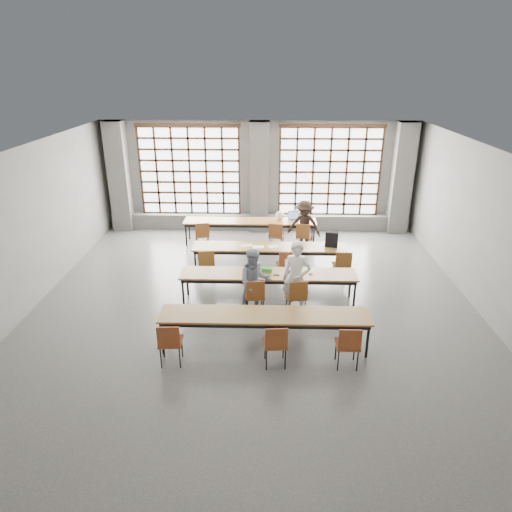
{
  "coord_description": "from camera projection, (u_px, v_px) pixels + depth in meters",
  "views": [
    {
      "loc": [
        0.29,
        -9.13,
        5.11
      ],
      "look_at": [
        0.03,
        0.4,
        1.08
      ],
      "focal_mm": 32.0,
      "sensor_mm": 36.0,
      "label": 1
    }
  ],
  "objects": [
    {
      "name": "window_left",
      "position": [
        190.0,
        171.0,
        14.71
      ],
      "size": [
        3.32,
        0.12,
        3.0
      ],
      "color": "white",
      "rests_on": "wall_back"
    },
    {
      "name": "column_right",
      "position": [
        401.0,
        179.0,
        14.41
      ],
      "size": [
        0.6,
        0.55,
        3.5
      ],
      "primitive_type": "cube",
      "color": "#535351",
      "rests_on": "floor"
    },
    {
      "name": "phone",
      "position": [
        277.0,
        275.0,
        10.22
      ],
      "size": [
        0.14,
        0.09,
        0.01
      ],
      "primitive_type": "cube",
      "rotation": [
        0.0,
        0.0,
        -0.22
      ],
      "color": "black",
      "rests_on": "desk_row_c"
    },
    {
      "name": "laptop_back",
      "position": [
        294.0,
        218.0,
        13.83
      ],
      "size": [
        0.43,
        0.4,
        0.26
      ],
      "color": "silver",
      "rests_on": "desk_row_a"
    },
    {
      "name": "laptop_front",
      "position": [
        293.0,
        269.0,
        10.39
      ],
      "size": [
        0.36,
        0.31,
        0.26
      ],
      "color": "silver",
      "rests_on": "desk_row_c"
    },
    {
      "name": "desk_row_c",
      "position": [
        269.0,
        276.0,
        10.35
      ],
      "size": [
        4.0,
        0.7,
        0.73
      ],
      "color": "brown",
      "rests_on": "floor"
    },
    {
      "name": "wall_front",
      "position": [
        237.0,
        420.0,
        4.66
      ],
      "size": [
        10.0,
        0.0,
        10.0
      ],
      "primitive_type": "plane",
      "rotation": [
        -1.57,
        0.0,
        0.0
      ],
      "color": "slate",
      "rests_on": "floor"
    },
    {
      "name": "chair_mid_centre",
      "position": [
        286.0,
        263.0,
        11.33
      ],
      "size": [
        0.47,
        0.47,
        0.88
      ],
      "color": "brown",
      "rests_on": "floor"
    },
    {
      "name": "chair_mid_right",
      "position": [
        342.0,
        264.0,
        11.3
      ],
      "size": [
        0.44,
        0.45,
        0.88
      ],
      "color": "brown",
      "rests_on": "floor"
    },
    {
      "name": "student_female",
      "position": [
        255.0,
        282.0,
        9.86
      ],
      "size": [
        0.81,
        0.68,
        1.5
      ],
      "primitive_type": "imported",
      "rotation": [
        0.0,
        0.0,
        0.16
      ],
      "color": "#19274D",
      "rests_on": "floor"
    },
    {
      "name": "wall_right",
      "position": [
        491.0,
        237.0,
        9.59
      ],
      "size": [
        0.0,
        11.0,
        11.0
      ],
      "primitive_type": "plane",
      "rotation": [
        1.57,
        0.0,
        -1.57
      ],
      "color": "slate",
      "rests_on": "floor"
    },
    {
      "name": "column_left",
      "position": [
        119.0,
        177.0,
        14.64
      ],
      "size": [
        0.6,
        0.55,
        3.5
      ],
      "primitive_type": "cube",
      "color": "#535351",
      "rests_on": "floor"
    },
    {
      "name": "red_pouch",
      "position": [
        170.0,
        339.0,
        8.26
      ],
      "size": [
        0.22,
        0.16,
        0.06
      ],
      "primitive_type": "cube",
      "rotation": [
        0.0,
        0.0,
        0.43
      ],
      "color": "maroon",
      "rests_on": "chair_near_left"
    },
    {
      "name": "chair_near_mid",
      "position": [
        276.0,
        342.0,
        8.13
      ],
      "size": [
        0.45,
        0.46,
        0.88
      ],
      "color": "brown",
      "rests_on": "floor"
    },
    {
      "name": "desk_row_d",
      "position": [
        265.0,
        317.0,
        8.66
      ],
      "size": [
        4.0,
        0.7,
        0.73
      ],
      "color": "brown",
      "rests_on": "floor"
    },
    {
      "name": "desk_row_a",
      "position": [
        250.0,
        223.0,
        13.82
      ],
      "size": [
        4.0,
        0.7,
        0.73
      ],
      "color": "brown",
      "rests_on": "floor"
    },
    {
      "name": "chair_back_mid",
      "position": [
        276.0,
        234.0,
        13.27
      ],
      "size": [
        0.49,
        0.49,
        0.88
      ],
      "color": "brown",
      "rests_on": "floor"
    },
    {
      "name": "wall_left",
      "position": [
        23.0,
        232.0,
        9.85
      ],
      "size": [
        0.0,
        11.0,
        11.0
      ],
      "primitive_type": "plane",
      "rotation": [
        1.57,
        0.0,
        1.57
      ],
      "color": "slate",
      "rests_on": "floor"
    },
    {
      "name": "chair_front_left",
      "position": [
        255.0,
        294.0,
        9.83
      ],
      "size": [
        0.47,
        0.47,
        0.88
      ],
      "color": "brown",
      "rests_on": "floor"
    },
    {
      "name": "chair_mid_left",
      "position": [
        206.0,
        262.0,
        11.39
      ],
      "size": [
        0.5,
        0.5,
        0.88
      ],
      "color": "brown",
      "rests_on": "floor"
    },
    {
      "name": "student_male",
      "position": [
        296.0,
        279.0,
        9.8
      ],
      "size": [
        0.7,
        0.56,
        1.68
      ],
      "primitive_type": "imported",
      "rotation": [
        0.0,
        0.0,
        -0.28
      ],
      "color": "white",
      "rests_on": "floor"
    },
    {
      "name": "desk_row_b",
      "position": [
        270.0,
        249.0,
        11.87
      ],
      "size": [
        4.0,
        0.7,
        0.73
      ],
      "color": "brown",
      "rests_on": "floor"
    },
    {
      "name": "window_right",
      "position": [
        330.0,
        172.0,
        14.59
      ],
      "size": [
        3.32,
        0.12,
        3.0
      ],
      "color": "white",
      "rests_on": "wall_back"
    },
    {
      "name": "sill_ledge",
      "position": [
        259.0,
        222.0,
        15.18
      ],
      "size": [
        9.8,
        0.35,
        0.5
      ],
      "primitive_type": "cube",
      "color": "#535351",
      "rests_on": "floor"
    },
    {
      "name": "mouse",
      "position": [
        311.0,
        273.0,
        10.27
      ],
      "size": [
        0.11,
        0.08,
        0.04
      ],
      "primitive_type": "ellipsoid",
      "rotation": [
        0.0,
        0.0,
        0.19
      ],
      "color": "silver",
      "rests_on": "desk_row_c"
    },
    {
      "name": "chair_back_right",
      "position": [
        304.0,
        234.0,
        13.25
      ],
      "size": [
        0.51,
        0.51,
        0.88
      ],
      "color": "brown",
      "rests_on": "floor"
    },
    {
      "name": "green_box",
      "position": [
        266.0,
        270.0,
        10.38
      ],
      "size": [
        0.27,
        0.15,
        0.09
      ],
      "primitive_type": "cube",
      "rotation": [
        0.0,
        0.0,
        -0.28
      ],
      "color": "#2E8C2F",
      "rests_on": "desk_row_c"
    },
    {
      "name": "column_mid",
      "position": [
        259.0,
        178.0,
        14.52
      ],
      "size": [
        0.6,
        0.55,
        3.5
      ],
      "primitive_type": "cube",
      "color": "#535351",
      "rests_on": "floor"
    },
    {
      "name": "chair_front_right",
      "position": [
        297.0,
        294.0,
        9.8
      ],
      "size": [
        0.49,
        0.49,
        0.88
      ],
      "color": "brown",
      "rests_on": "floor"
    },
    {
      "name": "chair_near_right",
      "position": [
        348.0,
        343.0,
        8.09
      ],
      "size": [
        0.42,
        0.43,
        0.88
      ],
      "color": "brown",
      "rests_on": "floor"
    },
    {
      "name": "floor",
      "position": [
        254.0,
        306.0,
        10.4
      ],
      "size": [
        11.0,
        11.0,
        0.0
      ],
      "primitive_type": "plane",
      "color": "#4F4F4D",
      "rests_on": "ground"
    },
    {
      "name": "plastic_bag",
      "position": [
        280.0,
        216.0,
        13.76
      ],
      "size": [
        0.27,
        0.23,
        0.29
      ],
      "primitive_type": "ellipsoid",
      "rotation": [
        0.0,
        0.0,
        0.07
      ],
      "color": "white",
      "rests_on": "desk_row_a"
    },
    {
      "name": "ceiling",
      "position": [
        254.0,
        152.0,
        9.04
      ],
      "size": [
        11.0,
        11.0,
        0.0
      ],
      "primitive_type": "plane",
      "rotation": [
        3.14,
        0.0,
        0.0
      ],
      "color": "silver",
      "rests_on": "floor"
    },
    {
      "name": "student_back",
      "position": [
        304.0,
        226.0,
        13.28
      ],
      "size": [
        1.08,
        0.8,
        1.5
      ],
      "primitive_type": "imported",
      "rotation": [
        0.0,
        0.0,
        -0.27
      ],
      "color": "black",
      "rests_on": "floor"
    },
    {
      "name": "paper_sheet_c",
      "position": [
        274.0,
        246.0,
        11.85
      ],
      "size": [
        0.36,
        0.31,
        0.0
      ],
      "primitive_type": "cube",
      "rotation": [
        0.0,
        0.0,
        0.43
      ],
      "color": "silver",
      "rests_on": "desk_row_b"
    },
    {
      "name": "backpack",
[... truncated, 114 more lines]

